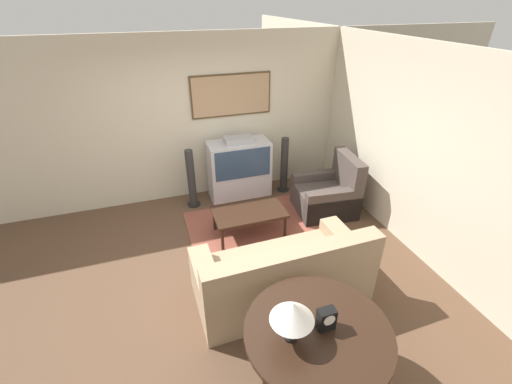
{
  "coord_description": "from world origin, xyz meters",
  "views": [
    {
      "loc": [
        -0.7,
        -3.39,
        3.16
      ],
      "look_at": [
        0.62,
        0.55,
        0.75
      ],
      "focal_mm": 24.0,
      "sensor_mm": 36.0,
      "label": 1
    }
  ],
  "objects_px": {
    "couch": "(283,276)",
    "console_table": "(318,335)",
    "tv": "(239,170)",
    "table_lamp": "(292,312)",
    "mantel_clock": "(326,319)",
    "speaker_tower_right": "(284,166)",
    "speaker_tower_left": "(191,180)",
    "coffee_table": "(249,213)",
    "armchair": "(328,195)"
  },
  "relations": [
    {
      "from": "couch",
      "to": "console_table",
      "type": "relative_size",
      "value": 1.65
    },
    {
      "from": "tv",
      "to": "table_lamp",
      "type": "xyz_separation_m",
      "value": [
        -0.58,
        -3.52,
        0.56
      ]
    },
    {
      "from": "mantel_clock",
      "to": "speaker_tower_right",
      "type": "xyz_separation_m",
      "value": [
        1.11,
        3.51,
        -0.42
      ]
    },
    {
      "from": "couch",
      "to": "speaker_tower_left",
      "type": "xyz_separation_m",
      "value": [
        -0.66,
        2.4,
        0.17
      ]
    },
    {
      "from": "speaker_tower_left",
      "to": "speaker_tower_right",
      "type": "bearing_deg",
      "value": 0.0
    },
    {
      "from": "coffee_table",
      "to": "speaker_tower_left",
      "type": "relative_size",
      "value": 1.02
    },
    {
      "from": "tv",
      "to": "coffee_table",
      "type": "bearing_deg",
      "value": -98.89
    },
    {
      "from": "couch",
      "to": "speaker_tower_right",
      "type": "relative_size",
      "value": 1.97
    },
    {
      "from": "tv",
      "to": "speaker_tower_left",
      "type": "relative_size",
      "value": 1.11
    },
    {
      "from": "armchair",
      "to": "speaker_tower_right",
      "type": "xyz_separation_m",
      "value": [
        -0.42,
        0.88,
        0.18
      ]
    },
    {
      "from": "couch",
      "to": "armchair",
      "type": "bearing_deg",
      "value": -134.23
    },
    {
      "from": "table_lamp",
      "to": "mantel_clock",
      "type": "height_order",
      "value": "table_lamp"
    },
    {
      "from": "mantel_clock",
      "to": "speaker_tower_right",
      "type": "distance_m",
      "value": 3.7
    },
    {
      "from": "console_table",
      "to": "speaker_tower_right",
      "type": "height_order",
      "value": "speaker_tower_right"
    },
    {
      "from": "tv",
      "to": "table_lamp",
      "type": "distance_m",
      "value": 3.62
    },
    {
      "from": "couch",
      "to": "mantel_clock",
      "type": "relative_size",
      "value": 10.22
    },
    {
      "from": "couch",
      "to": "speaker_tower_left",
      "type": "distance_m",
      "value": 2.49
    },
    {
      "from": "table_lamp",
      "to": "armchair",
      "type": "bearing_deg",
      "value": 55.08
    },
    {
      "from": "armchair",
      "to": "table_lamp",
      "type": "relative_size",
      "value": 2.57
    },
    {
      "from": "armchair",
      "to": "speaker_tower_left",
      "type": "bearing_deg",
      "value": -107.05
    },
    {
      "from": "couch",
      "to": "speaker_tower_left",
      "type": "relative_size",
      "value": 1.97
    },
    {
      "from": "tv",
      "to": "coffee_table",
      "type": "height_order",
      "value": "tv"
    },
    {
      "from": "mantel_clock",
      "to": "speaker_tower_right",
      "type": "bearing_deg",
      "value": 72.46
    },
    {
      "from": "mantel_clock",
      "to": "tv",
      "type": "bearing_deg",
      "value": 85.52
    },
    {
      "from": "armchair",
      "to": "table_lamp",
      "type": "bearing_deg",
      "value": -29.09
    },
    {
      "from": "coffee_table",
      "to": "speaker_tower_left",
      "type": "bearing_deg",
      "value": 121.01
    },
    {
      "from": "tv",
      "to": "couch",
      "type": "distance_m",
      "value": 2.43
    },
    {
      "from": "tv",
      "to": "armchair",
      "type": "distance_m",
      "value": 1.56
    },
    {
      "from": "armchair",
      "to": "console_table",
      "type": "bearing_deg",
      "value": -25.26
    },
    {
      "from": "tv",
      "to": "speaker_tower_left",
      "type": "distance_m",
      "value": 0.83
    },
    {
      "from": "speaker_tower_right",
      "to": "armchair",
      "type": "bearing_deg",
      "value": -64.54
    },
    {
      "from": "armchair",
      "to": "console_table",
      "type": "height_order",
      "value": "armchair"
    },
    {
      "from": "armchair",
      "to": "speaker_tower_left",
      "type": "relative_size",
      "value": 0.97
    },
    {
      "from": "tv",
      "to": "coffee_table",
      "type": "xyz_separation_m",
      "value": [
        -0.17,
        -1.11,
        -0.16
      ]
    },
    {
      "from": "armchair",
      "to": "coffee_table",
      "type": "relative_size",
      "value": 0.95
    },
    {
      "from": "console_table",
      "to": "mantel_clock",
      "type": "distance_m",
      "value": 0.18
    },
    {
      "from": "table_lamp",
      "to": "tv",
      "type": "bearing_deg",
      "value": 80.61
    },
    {
      "from": "coffee_table",
      "to": "table_lamp",
      "type": "xyz_separation_m",
      "value": [
        -0.41,
        -2.41,
        0.72
      ]
    },
    {
      "from": "console_table",
      "to": "speaker_tower_left",
      "type": "xyz_separation_m",
      "value": [
        -0.49,
        3.52,
        -0.25
      ]
    },
    {
      "from": "armchair",
      "to": "mantel_clock",
      "type": "height_order",
      "value": "mantel_clock"
    },
    {
      "from": "mantel_clock",
      "to": "speaker_tower_left",
      "type": "distance_m",
      "value": 3.58
    },
    {
      "from": "speaker_tower_left",
      "to": "speaker_tower_right",
      "type": "relative_size",
      "value": 1.0
    },
    {
      "from": "coffee_table",
      "to": "speaker_tower_right",
      "type": "relative_size",
      "value": 1.02
    },
    {
      "from": "table_lamp",
      "to": "speaker_tower_right",
      "type": "bearing_deg",
      "value": 68.02
    },
    {
      "from": "coffee_table",
      "to": "mantel_clock",
      "type": "xyz_separation_m",
      "value": [
        -0.1,
        -2.41,
        0.52
      ]
    },
    {
      "from": "speaker_tower_left",
      "to": "console_table",
      "type": "bearing_deg",
      "value": -82.0
    },
    {
      "from": "armchair",
      "to": "table_lamp",
      "type": "height_order",
      "value": "table_lamp"
    },
    {
      "from": "tv",
      "to": "speaker_tower_left",
      "type": "xyz_separation_m",
      "value": [
        -0.83,
        -0.02,
        -0.05
      ]
    },
    {
      "from": "couch",
      "to": "table_lamp",
      "type": "bearing_deg",
      "value": 68.57
    },
    {
      "from": "coffee_table",
      "to": "mantel_clock",
      "type": "bearing_deg",
      "value": -92.43
    }
  ]
}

